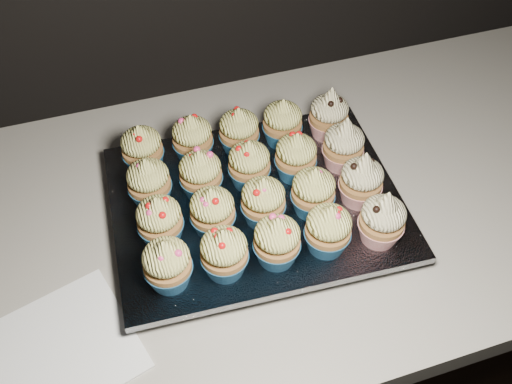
# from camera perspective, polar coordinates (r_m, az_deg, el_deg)

# --- Properties ---
(cabinet) EXTENTS (2.40, 0.60, 0.86)m
(cabinet) POSITION_cam_1_polar(r_m,az_deg,el_deg) (1.26, -6.94, -16.78)
(cabinet) COLOR black
(cabinet) RESTS_ON ground
(worktop) EXTENTS (2.44, 0.64, 0.04)m
(worktop) POSITION_cam_1_polar(r_m,az_deg,el_deg) (0.88, -9.60, -4.23)
(worktop) COLOR beige
(worktop) RESTS_ON cabinet
(napkin) EXTENTS (0.21, 0.21, 0.00)m
(napkin) POSITION_cam_1_polar(r_m,az_deg,el_deg) (0.78, -18.71, -14.59)
(napkin) COLOR white
(napkin) RESTS_ON worktop
(baking_tray) EXTENTS (0.40, 0.32, 0.02)m
(baking_tray) POSITION_cam_1_polar(r_m,az_deg,el_deg) (0.85, 0.00, -1.74)
(baking_tray) COLOR black
(baking_tray) RESTS_ON worktop
(foil_lining) EXTENTS (0.44, 0.35, 0.01)m
(foil_lining) POSITION_cam_1_polar(r_m,az_deg,el_deg) (0.84, 0.00, -1.00)
(foil_lining) COLOR silver
(foil_lining) RESTS_ON baking_tray
(cupcake_0) EXTENTS (0.06, 0.06, 0.08)m
(cupcake_0) POSITION_cam_1_polar(r_m,az_deg,el_deg) (0.73, -8.87, -7.11)
(cupcake_0) COLOR #1B5583
(cupcake_0) RESTS_ON foil_lining
(cupcake_1) EXTENTS (0.06, 0.06, 0.08)m
(cupcake_1) POSITION_cam_1_polar(r_m,az_deg,el_deg) (0.73, -3.20, -6.07)
(cupcake_1) COLOR #1B5583
(cupcake_1) RESTS_ON foil_lining
(cupcake_2) EXTENTS (0.06, 0.06, 0.08)m
(cupcake_2) POSITION_cam_1_polar(r_m,az_deg,el_deg) (0.74, 2.11, -4.90)
(cupcake_2) COLOR #1B5583
(cupcake_2) RESTS_ON foil_lining
(cupcake_3) EXTENTS (0.06, 0.06, 0.08)m
(cupcake_3) POSITION_cam_1_polar(r_m,az_deg,el_deg) (0.76, 7.22, -3.72)
(cupcake_3) COLOR #1B5583
(cupcake_3) RESTS_ON foil_lining
(cupcake_4) EXTENTS (0.06, 0.06, 0.10)m
(cupcake_4) POSITION_cam_1_polar(r_m,az_deg,el_deg) (0.78, 12.52, -2.67)
(cupcake_4) COLOR #A6171A
(cupcake_4) RESTS_ON foil_lining
(cupcake_5) EXTENTS (0.06, 0.06, 0.08)m
(cupcake_5) POSITION_cam_1_polar(r_m,az_deg,el_deg) (0.77, -9.60, -2.82)
(cupcake_5) COLOR #1B5583
(cupcake_5) RESTS_ON foil_lining
(cupcake_6) EXTENTS (0.06, 0.06, 0.08)m
(cupcake_6) POSITION_cam_1_polar(r_m,az_deg,el_deg) (0.78, -4.37, -1.96)
(cupcake_6) COLOR #1B5583
(cupcake_6) RESTS_ON foil_lining
(cupcake_7) EXTENTS (0.06, 0.06, 0.08)m
(cupcake_7) POSITION_cam_1_polar(r_m,az_deg,el_deg) (0.78, 0.73, -0.93)
(cupcake_7) COLOR #1B5583
(cupcake_7) RESTS_ON foil_lining
(cupcake_8) EXTENTS (0.06, 0.06, 0.08)m
(cupcake_8) POSITION_cam_1_polar(r_m,az_deg,el_deg) (0.80, 5.74, 0.03)
(cupcake_8) COLOR #1B5583
(cupcake_8) RESTS_ON foil_lining
(cupcake_9) EXTENTS (0.06, 0.06, 0.10)m
(cupcake_9) POSITION_cam_1_polar(r_m,az_deg,el_deg) (0.82, 10.49, 1.18)
(cupcake_9) COLOR #A6171A
(cupcake_9) RESTS_ON foil_lining
(cupcake_10) EXTENTS (0.06, 0.06, 0.08)m
(cupcake_10) POSITION_cam_1_polar(r_m,az_deg,el_deg) (0.82, -10.65, 0.96)
(cupcake_10) COLOR #1B5583
(cupcake_10) RESTS_ON foil_lining
(cupcake_11) EXTENTS (0.06, 0.06, 0.08)m
(cupcake_11) POSITION_cam_1_polar(r_m,az_deg,el_deg) (0.82, -5.55, 1.80)
(cupcake_11) COLOR #1B5583
(cupcake_11) RESTS_ON foil_lining
(cupcake_12) EXTENTS (0.06, 0.06, 0.08)m
(cupcake_12) POSITION_cam_1_polar(r_m,az_deg,el_deg) (0.83, -0.68, 2.80)
(cupcake_12) COLOR #1B5583
(cupcake_12) RESTS_ON foil_lining
(cupcake_13) EXTENTS (0.06, 0.06, 0.08)m
(cupcake_13) POSITION_cam_1_polar(r_m,az_deg,el_deg) (0.85, 4.01, 3.56)
(cupcake_13) COLOR #1B5583
(cupcake_13) RESTS_ON foil_lining
(cupcake_14) EXTENTS (0.06, 0.06, 0.10)m
(cupcake_14) POSITION_cam_1_polar(r_m,az_deg,el_deg) (0.87, 8.75, 4.66)
(cupcake_14) COLOR #A6171A
(cupcake_14) RESTS_ON foil_lining
(cupcake_15) EXTENTS (0.06, 0.06, 0.08)m
(cupcake_15) POSITION_cam_1_polar(r_m,az_deg,el_deg) (0.87, -11.31, 4.25)
(cupcake_15) COLOR #1B5583
(cupcake_15) RESTS_ON foil_lining
(cupcake_16) EXTENTS (0.06, 0.06, 0.08)m
(cupcake_16) POSITION_cam_1_polar(r_m,az_deg,el_deg) (0.88, -6.37, 5.36)
(cupcake_16) COLOR #1B5583
(cupcake_16) RESTS_ON foil_lining
(cupcake_17) EXTENTS (0.06, 0.06, 0.08)m
(cupcake_17) POSITION_cam_1_polar(r_m,az_deg,el_deg) (0.88, -1.70, 6.09)
(cupcake_17) COLOR #1B5583
(cupcake_17) RESTS_ON foil_lining
(cupcake_18) EXTENTS (0.06, 0.06, 0.08)m
(cupcake_18) POSITION_cam_1_polar(r_m,az_deg,el_deg) (0.90, 2.66, 6.94)
(cupcake_18) COLOR #1B5583
(cupcake_18) RESTS_ON foil_lining
(cupcake_19) EXTENTS (0.06, 0.06, 0.10)m
(cupcake_19) POSITION_cam_1_polar(r_m,az_deg,el_deg) (0.92, 7.31, 7.67)
(cupcake_19) COLOR #A6171A
(cupcake_19) RESTS_ON foil_lining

